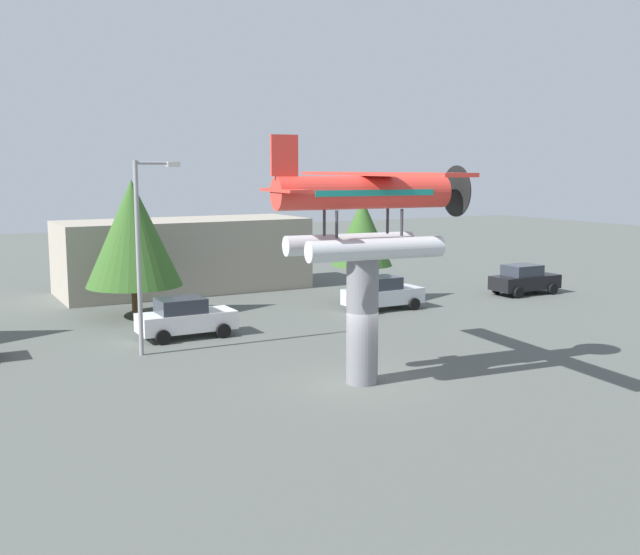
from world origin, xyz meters
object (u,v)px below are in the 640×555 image
(tree_center_back, at_px, (362,232))
(storefront_building, at_px, (184,255))
(display_pedestal, at_px, (362,320))
(car_far_silver, at_px, (382,293))
(car_mid_white, at_px, (185,318))
(car_distant_black, at_px, (524,279))
(tree_east, at_px, (133,233))
(floatplane_monument, at_px, (367,207))
(streetlight_primary, at_px, (143,243))

(tree_center_back, bearing_deg, storefront_building, 130.49)
(display_pedestal, height_order, car_far_silver, display_pedestal)
(car_mid_white, distance_m, storefront_building, 13.05)
(car_distant_black, height_order, tree_center_back, tree_center_back)
(car_mid_white, bearing_deg, display_pedestal, -72.49)
(car_mid_white, relative_size, storefront_building, 0.29)
(car_far_silver, height_order, tree_east, tree_east)
(display_pedestal, height_order, tree_east, tree_east)
(car_far_silver, bearing_deg, floatplane_monument, -125.91)
(car_distant_black, height_order, tree_east, tree_east)
(tree_center_back, bearing_deg, car_mid_white, -161.83)
(display_pedestal, distance_m, floatplane_monument, 3.87)
(tree_east, bearing_deg, streetlight_primary, -102.02)
(tree_center_back, bearing_deg, floatplane_monument, -121.49)
(streetlight_primary, bearing_deg, tree_center_back, 23.31)
(storefront_building, xyz_separation_m, tree_east, (-4.81, -6.77, 2.04))
(display_pedestal, height_order, streetlight_primary, streetlight_primary)
(streetlight_primary, height_order, storefront_building, streetlight_primary)
(car_mid_white, bearing_deg, car_distant_black, 3.74)
(car_far_silver, relative_size, storefront_building, 0.29)
(display_pedestal, bearing_deg, streetlight_primary, 125.77)
(car_mid_white, distance_m, tree_center_back, 12.39)
(car_distant_black, distance_m, tree_east, 22.54)
(storefront_building, bearing_deg, display_pedestal, -92.74)
(tree_east, bearing_deg, floatplane_monument, -75.69)
(car_distant_black, height_order, storefront_building, storefront_building)
(tree_east, bearing_deg, car_far_silver, -19.62)
(floatplane_monument, bearing_deg, tree_center_back, 64.06)
(floatplane_monument, xyz_separation_m, car_mid_white, (-3.18, 9.70, -5.18))
(display_pedestal, distance_m, car_distant_black, 21.29)
(car_mid_white, bearing_deg, tree_center_back, 18.17)
(car_distant_black, bearing_deg, display_pedestal, -148.62)
(floatplane_monument, height_order, tree_center_back, floatplane_monument)
(car_far_silver, xyz_separation_m, streetlight_primary, (-13.51, -3.50, 3.57))
(car_mid_white, bearing_deg, storefront_building, 71.56)
(display_pedestal, relative_size, tree_east, 0.64)
(car_mid_white, distance_m, car_far_silver, 11.24)
(storefront_building, bearing_deg, car_mid_white, -108.44)
(display_pedestal, bearing_deg, floatplane_monument, -5.55)
(floatplane_monument, xyz_separation_m, streetlight_primary, (-5.53, 7.51, -1.61))
(car_distant_black, xyz_separation_m, streetlight_primary, (-23.55, -3.57, 3.57))
(car_mid_white, height_order, streetlight_primary, streetlight_primary)
(car_far_silver, height_order, tree_center_back, tree_center_back)
(floatplane_monument, relative_size, streetlight_primary, 1.37)
(car_mid_white, xyz_separation_m, streetlight_primary, (-2.35, -2.18, 3.57))
(streetlight_primary, xyz_separation_m, storefront_building, (6.45, 14.50, -2.30))
(floatplane_monument, bearing_deg, storefront_building, 93.15)
(car_mid_white, relative_size, tree_center_back, 0.73)
(car_distant_black, relative_size, tree_center_back, 0.73)
(floatplane_monument, height_order, tree_east, floatplane_monument)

